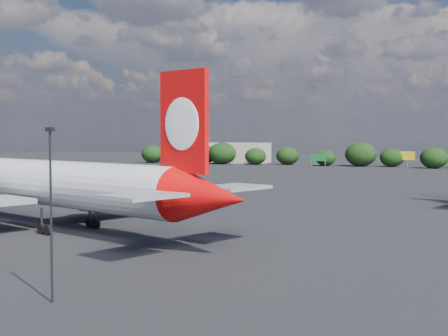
% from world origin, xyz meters
% --- Properties ---
extents(ground, '(500.00, 500.00, 0.00)m').
position_xyz_m(ground, '(0.00, 60.00, 0.00)').
color(ground, black).
rests_on(ground, ground).
extents(qantas_airliner, '(51.32, 49.28, 17.15)m').
position_xyz_m(qantas_airliner, '(-6.42, 17.36, 5.22)').
color(qantas_airliner, silver).
rests_on(qantas_airliner, ground).
extents(apron_lamp_post, '(0.55, 0.30, 11.57)m').
position_xyz_m(apron_lamp_post, '(12.47, -8.47, 6.44)').
color(apron_lamp_post, black).
rests_on(apron_lamp_post, ground).
extents(terminal_building, '(42.00, 16.00, 8.00)m').
position_xyz_m(terminal_building, '(-65.00, 192.00, 4.00)').
color(terminal_building, '#9C9687').
rests_on(terminal_building, ground).
extents(highway_sign, '(6.00, 0.30, 4.50)m').
position_xyz_m(highway_sign, '(-18.00, 176.00, 3.13)').
color(highway_sign, '#136028').
rests_on(highway_sign, ground).
extents(billboard_yellow, '(5.00, 0.30, 5.50)m').
position_xyz_m(billboard_yellow, '(12.00, 182.00, 3.87)').
color(billboard_yellow, gold).
rests_on(billboard_yellow, ground).
extents(horizon_treeline, '(201.91, 16.35, 8.65)m').
position_xyz_m(horizon_treeline, '(18.59, 180.06, 3.91)').
color(horizon_treeline, black).
rests_on(horizon_treeline, ground).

